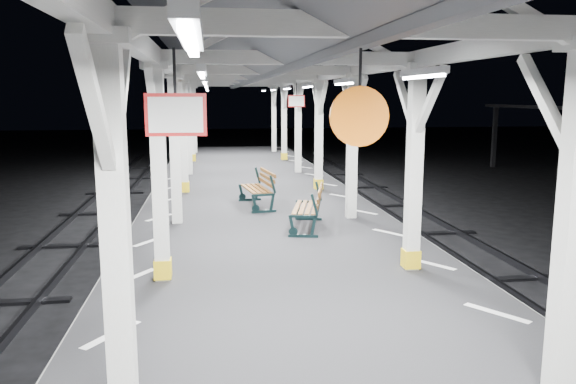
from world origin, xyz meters
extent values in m
cube|color=black|center=(0.00, 0.00, 0.50)|extent=(6.00, 50.00, 1.00)
cube|color=silver|center=(-2.45, 0.00, 1.00)|extent=(1.00, 48.00, 0.01)
cube|color=silver|center=(2.45, 0.00, 1.00)|extent=(1.00, 48.00, 0.01)
cube|color=silver|center=(-2.00, -2.00, 2.60)|extent=(0.22, 0.22, 3.20)
cube|color=silver|center=(-2.00, -2.00, 4.26)|extent=(0.40, 0.40, 0.12)
cube|color=silver|center=(-2.00, -1.45, 3.75)|extent=(0.10, 0.99, 0.99)
cube|color=silver|center=(-2.00, -2.55, 3.75)|extent=(0.10, 0.99, 0.99)
cube|color=silver|center=(-2.00, 2.00, 2.60)|extent=(0.22, 0.22, 3.20)
cube|color=silver|center=(-2.00, 2.00, 4.26)|extent=(0.40, 0.40, 0.12)
cube|color=gold|center=(-2.00, 2.00, 1.18)|extent=(0.26, 0.26, 0.30)
cube|color=silver|center=(-2.00, 2.55, 3.75)|extent=(0.10, 0.99, 0.99)
cube|color=silver|center=(-2.00, 1.45, 3.75)|extent=(0.10, 0.99, 0.99)
cube|color=silver|center=(-2.00, 6.00, 2.60)|extent=(0.22, 0.22, 3.20)
cube|color=silver|center=(-2.00, 6.00, 4.26)|extent=(0.40, 0.40, 0.12)
cube|color=silver|center=(-2.00, 6.55, 3.75)|extent=(0.10, 0.99, 0.99)
cube|color=silver|center=(-2.00, 5.45, 3.75)|extent=(0.10, 0.99, 0.99)
cube|color=silver|center=(-2.00, 10.00, 2.60)|extent=(0.22, 0.22, 3.20)
cube|color=silver|center=(-2.00, 10.00, 4.26)|extent=(0.40, 0.40, 0.12)
cube|color=gold|center=(-2.00, 10.00, 1.18)|extent=(0.26, 0.26, 0.30)
cube|color=silver|center=(-2.00, 10.55, 3.75)|extent=(0.10, 0.99, 0.99)
cube|color=silver|center=(-2.00, 9.45, 3.75)|extent=(0.10, 0.99, 0.99)
cube|color=silver|center=(-2.00, 14.00, 2.60)|extent=(0.22, 0.22, 3.20)
cube|color=silver|center=(-2.00, 14.00, 4.26)|extent=(0.40, 0.40, 0.12)
cube|color=silver|center=(-2.00, 14.55, 3.75)|extent=(0.10, 0.99, 0.99)
cube|color=silver|center=(-2.00, 13.45, 3.75)|extent=(0.10, 0.99, 0.99)
cube|color=silver|center=(-2.00, 18.00, 2.60)|extent=(0.22, 0.22, 3.20)
cube|color=silver|center=(-2.00, 18.00, 4.26)|extent=(0.40, 0.40, 0.12)
cube|color=gold|center=(-2.00, 18.00, 1.18)|extent=(0.26, 0.26, 0.30)
cube|color=silver|center=(-2.00, 18.55, 3.75)|extent=(0.10, 0.99, 0.99)
cube|color=silver|center=(-2.00, 17.45, 3.75)|extent=(0.10, 0.99, 0.99)
cube|color=silver|center=(-2.00, 22.00, 2.60)|extent=(0.22, 0.22, 3.20)
cube|color=silver|center=(-2.00, 22.00, 4.26)|extent=(0.40, 0.40, 0.12)
cube|color=silver|center=(-2.00, 22.55, 3.75)|extent=(0.10, 0.99, 0.99)
cube|color=silver|center=(-2.00, 21.45, 3.75)|extent=(0.10, 0.99, 0.99)
cube|color=silver|center=(2.00, -2.00, 2.60)|extent=(0.22, 0.22, 3.20)
cube|color=silver|center=(2.00, -1.45, 3.75)|extent=(0.10, 0.99, 0.99)
cube|color=silver|center=(2.00, 2.00, 2.60)|extent=(0.22, 0.22, 3.20)
cube|color=silver|center=(2.00, 2.00, 4.26)|extent=(0.40, 0.40, 0.12)
cube|color=gold|center=(2.00, 2.00, 1.18)|extent=(0.26, 0.26, 0.30)
cube|color=silver|center=(2.00, 2.55, 3.75)|extent=(0.10, 0.99, 0.99)
cube|color=silver|center=(2.00, 1.45, 3.75)|extent=(0.10, 0.99, 0.99)
cube|color=silver|center=(2.00, 6.00, 2.60)|extent=(0.22, 0.22, 3.20)
cube|color=silver|center=(2.00, 6.00, 4.26)|extent=(0.40, 0.40, 0.12)
cube|color=silver|center=(2.00, 6.55, 3.75)|extent=(0.10, 0.99, 0.99)
cube|color=silver|center=(2.00, 5.45, 3.75)|extent=(0.10, 0.99, 0.99)
cube|color=silver|center=(2.00, 10.00, 2.60)|extent=(0.22, 0.22, 3.20)
cube|color=silver|center=(2.00, 10.00, 4.26)|extent=(0.40, 0.40, 0.12)
cube|color=gold|center=(2.00, 10.00, 1.18)|extent=(0.26, 0.26, 0.30)
cube|color=silver|center=(2.00, 10.55, 3.75)|extent=(0.10, 0.99, 0.99)
cube|color=silver|center=(2.00, 9.45, 3.75)|extent=(0.10, 0.99, 0.99)
cube|color=silver|center=(2.00, 14.00, 2.60)|extent=(0.22, 0.22, 3.20)
cube|color=silver|center=(2.00, 14.00, 4.26)|extent=(0.40, 0.40, 0.12)
cube|color=silver|center=(2.00, 14.55, 3.75)|extent=(0.10, 0.99, 0.99)
cube|color=silver|center=(2.00, 13.45, 3.75)|extent=(0.10, 0.99, 0.99)
cube|color=silver|center=(2.00, 18.00, 2.60)|extent=(0.22, 0.22, 3.20)
cube|color=silver|center=(2.00, 18.00, 4.26)|extent=(0.40, 0.40, 0.12)
cube|color=gold|center=(2.00, 18.00, 1.18)|extent=(0.26, 0.26, 0.30)
cube|color=silver|center=(2.00, 18.55, 3.75)|extent=(0.10, 0.99, 0.99)
cube|color=silver|center=(2.00, 17.45, 3.75)|extent=(0.10, 0.99, 0.99)
cube|color=silver|center=(2.00, 22.00, 2.60)|extent=(0.22, 0.22, 3.20)
cube|color=silver|center=(2.00, 22.00, 4.26)|extent=(0.40, 0.40, 0.12)
cube|color=silver|center=(2.00, 22.55, 3.75)|extent=(0.10, 0.99, 0.99)
cube|color=silver|center=(2.00, 21.45, 3.75)|extent=(0.10, 0.99, 0.99)
cube|color=silver|center=(-2.00, 0.00, 4.38)|extent=(0.18, 48.00, 0.24)
cube|color=silver|center=(2.00, 0.00, 4.38)|extent=(0.18, 48.00, 0.24)
cube|color=silver|center=(0.00, -2.00, 4.38)|extent=(4.20, 0.14, 0.20)
cube|color=silver|center=(0.00, 2.00, 4.38)|extent=(4.20, 0.14, 0.20)
cube|color=silver|center=(0.00, 6.00, 4.38)|extent=(4.20, 0.14, 0.20)
cube|color=silver|center=(0.00, 10.00, 4.38)|extent=(4.20, 0.14, 0.20)
cube|color=silver|center=(0.00, 14.00, 4.38)|extent=(4.20, 0.14, 0.20)
cube|color=silver|center=(0.00, 18.00, 4.38)|extent=(4.20, 0.14, 0.20)
cube|color=silver|center=(0.00, 22.00, 4.38)|extent=(4.20, 0.14, 0.20)
cube|color=#484A4F|center=(1.30, 0.00, 4.92)|extent=(2.80, 49.00, 1.45)
cube|color=silver|center=(-1.30, -4.00, 4.10)|extent=(0.10, 1.35, 0.08)
cube|color=white|center=(-1.30, -4.00, 4.05)|extent=(0.05, 1.25, 0.05)
cube|color=silver|center=(-1.30, 0.00, 4.10)|extent=(0.10, 1.35, 0.08)
cube|color=white|center=(-1.30, 0.00, 4.05)|extent=(0.05, 1.25, 0.05)
cube|color=silver|center=(-1.30, 4.00, 4.10)|extent=(0.10, 1.35, 0.08)
cube|color=white|center=(-1.30, 4.00, 4.05)|extent=(0.05, 1.25, 0.05)
cube|color=silver|center=(-1.30, 8.00, 4.10)|extent=(0.10, 1.35, 0.08)
cube|color=white|center=(-1.30, 8.00, 4.05)|extent=(0.05, 1.25, 0.05)
cube|color=silver|center=(-1.30, 12.00, 4.10)|extent=(0.10, 1.35, 0.08)
cube|color=white|center=(-1.30, 12.00, 4.05)|extent=(0.05, 1.25, 0.05)
cube|color=silver|center=(-1.30, 16.00, 4.10)|extent=(0.10, 1.35, 0.08)
cube|color=white|center=(-1.30, 16.00, 4.05)|extent=(0.05, 1.25, 0.05)
cube|color=silver|center=(-1.30, 20.00, 4.10)|extent=(0.10, 1.35, 0.08)
cube|color=white|center=(-1.30, 20.00, 4.05)|extent=(0.05, 1.25, 0.05)
cube|color=silver|center=(1.30, 0.00, 4.10)|extent=(0.10, 1.35, 0.08)
cube|color=white|center=(1.30, 0.00, 4.05)|extent=(0.05, 1.25, 0.05)
cube|color=silver|center=(1.30, 4.00, 4.10)|extent=(0.10, 1.35, 0.08)
cube|color=white|center=(1.30, 4.00, 4.05)|extent=(0.05, 1.25, 0.05)
cube|color=silver|center=(1.30, 8.00, 4.10)|extent=(0.10, 1.35, 0.08)
cube|color=white|center=(1.30, 8.00, 4.05)|extent=(0.05, 1.25, 0.05)
cube|color=silver|center=(1.30, 12.00, 4.10)|extent=(0.10, 1.35, 0.08)
cube|color=white|center=(1.30, 12.00, 4.05)|extent=(0.05, 1.25, 0.05)
cube|color=silver|center=(1.30, 16.00, 4.10)|extent=(0.10, 1.35, 0.08)
cube|color=white|center=(1.30, 16.00, 4.05)|extent=(0.05, 1.25, 0.05)
cube|color=silver|center=(1.30, 20.00, 4.10)|extent=(0.10, 1.35, 0.08)
cube|color=white|center=(1.30, 20.00, 4.05)|extent=(0.05, 1.25, 0.05)
cylinder|color=black|center=(0.00, -2.00, 4.05)|extent=(0.02, 0.02, 0.30)
cylinder|color=orange|center=(0.00, -2.00, 3.65)|extent=(0.50, 0.04, 0.50)
cylinder|color=black|center=(-1.50, -1.83, 4.02)|extent=(0.02, 0.02, 0.36)
cube|color=red|center=(-1.50, -1.83, 3.67)|extent=(0.50, 0.03, 0.35)
cube|color=white|center=(-1.50, -1.83, 3.67)|extent=(0.44, 0.04, 0.29)
cylinder|color=black|center=(1.32, 10.05, 4.02)|extent=(0.02, 0.02, 0.36)
cube|color=red|center=(1.32, 10.05, 3.67)|extent=(0.50, 0.03, 0.35)
cube|color=white|center=(1.32, 10.05, 3.67)|extent=(0.44, 0.05, 0.29)
cube|color=black|center=(14.00, 22.00, 1.65)|extent=(0.20, 0.20, 3.30)
sphere|color=silver|center=(14.00, 16.00, 3.22)|extent=(0.20, 0.20, 0.20)
sphere|color=silver|center=(14.00, 22.00, 3.22)|extent=(0.20, 0.20, 0.20)
cube|color=black|center=(0.59, 4.29, 1.03)|extent=(0.60, 0.20, 0.06)
cube|color=black|center=(0.37, 4.34, 1.23)|extent=(0.16, 0.09, 0.47)
cube|color=black|center=(0.78, 4.24, 1.23)|extent=(0.15, 0.08, 0.47)
cube|color=black|center=(0.80, 4.24, 1.68)|extent=(0.17, 0.09, 0.44)
cube|color=black|center=(0.97, 5.87, 1.03)|extent=(0.60, 0.20, 0.06)
cube|color=black|center=(0.76, 5.92, 1.23)|extent=(0.16, 0.09, 0.47)
cube|color=black|center=(1.17, 5.82, 1.23)|extent=(0.15, 0.08, 0.47)
cube|color=black|center=(1.19, 5.81, 1.68)|extent=(0.17, 0.09, 0.44)
cube|color=brown|center=(0.58, 5.13, 1.46)|extent=(0.46, 1.52, 0.04)
cube|color=brown|center=(0.71, 5.10, 1.46)|extent=(0.46, 1.52, 0.04)
cube|color=brown|center=(0.84, 5.06, 1.46)|extent=(0.46, 1.52, 0.04)
cube|color=brown|center=(0.97, 5.03, 1.46)|extent=(0.46, 1.52, 0.04)
cube|color=brown|center=(1.04, 5.02, 1.60)|extent=(0.42, 1.51, 0.10)
cube|color=brown|center=(1.06, 5.01, 1.73)|extent=(0.42, 1.51, 0.10)
cube|color=brown|center=(1.07, 5.01, 1.86)|extent=(0.42, 1.51, 0.10)
cube|color=black|center=(0.03, 6.83, 1.03)|extent=(0.62, 0.15, 0.06)
cube|color=black|center=(-0.19, 6.80, 1.24)|extent=(0.16, 0.07, 0.48)
cube|color=black|center=(0.23, 6.86, 1.24)|extent=(0.15, 0.07, 0.48)
cube|color=black|center=(0.25, 6.86, 1.69)|extent=(0.17, 0.07, 0.45)
cube|color=black|center=(-0.20, 8.46, 1.03)|extent=(0.62, 0.15, 0.06)
cube|color=black|center=(-0.42, 8.43, 1.24)|extent=(0.16, 0.07, 0.48)
cube|color=black|center=(0.00, 8.49, 1.24)|extent=(0.15, 0.07, 0.48)
cube|color=black|center=(0.03, 8.49, 1.69)|extent=(0.17, 0.07, 0.45)
cube|color=brown|center=(-0.29, 7.61, 1.46)|extent=(0.31, 1.56, 0.04)
cube|color=brown|center=(-0.16, 7.63, 1.46)|extent=(0.31, 1.56, 0.04)
cube|color=brown|center=(-0.02, 7.65, 1.46)|extent=(0.31, 1.56, 0.04)
cube|color=brown|center=(0.11, 7.67, 1.46)|extent=(0.31, 1.56, 0.04)
cube|color=brown|center=(0.18, 7.68, 1.61)|extent=(0.27, 1.56, 0.10)
cube|color=brown|center=(0.20, 7.68, 1.74)|extent=(0.27, 1.56, 0.10)
cube|color=brown|center=(0.22, 7.69, 1.88)|extent=(0.27, 1.56, 0.10)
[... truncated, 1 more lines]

